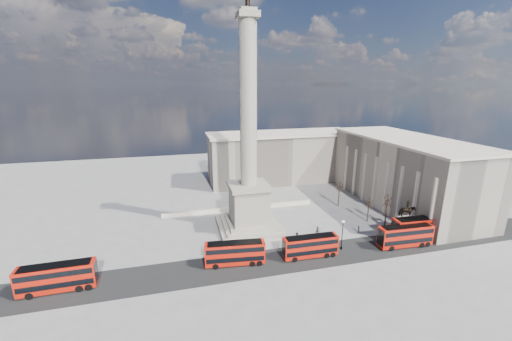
{
  "coord_description": "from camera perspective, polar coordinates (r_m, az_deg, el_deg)",
  "views": [
    {
      "loc": [
        -14.88,
        -60.21,
        32.35
      ],
      "look_at": [
        0.7,
        1.17,
        14.94
      ],
      "focal_mm": 22.0,
      "sensor_mm": 36.0,
      "label": 1
    }
  ],
  "objects": [
    {
      "name": "building_northeast",
      "position": [
        108.79,
        4.83,
        2.56
      ],
      "size": [
        51.0,
        17.0,
        16.6
      ],
      "color": "#C2B49F",
      "rests_on": "ground"
    },
    {
      "name": "nelsons_column",
      "position": [
        69.65,
        -1.33,
        -0.83
      ],
      "size": [
        14.0,
        14.0,
        49.85
      ],
      "color": "#A19886",
      "rests_on": "ground"
    },
    {
      "name": "bare_tree_mid",
      "position": [
        80.47,
        19.86,
        -5.45
      ],
      "size": [
        1.68,
        1.68,
        6.35
      ],
      "rotation": [
        0.0,
        0.0,
        -0.02
      ],
      "color": "#332319",
      "rests_on": "ground"
    },
    {
      "name": "red_bus_b",
      "position": [
        63.0,
        9.9,
        -13.39
      ],
      "size": [
        10.75,
        2.74,
        4.34
      ],
      "rotation": [
        0.0,
        0.0,
        -0.02
      ],
      "color": "red",
      "rests_on": "ground"
    },
    {
      "name": "bare_tree_far",
      "position": [
        87.97,
        14.95,
        -2.79
      ],
      "size": [
        1.78,
        1.78,
        7.25
      ],
      "rotation": [
        0.0,
        0.0,
        0.36
      ],
      "color": "#332319",
      "rests_on": "ground"
    },
    {
      "name": "pedestrian_crossing",
      "position": [
        70.2,
        7.48,
        -11.51
      ],
      "size": [
        0.92,
        0.86,
        1.52
      ],
      "primitive_type": "imported",
      "rotation": [
        0.0,
        0.0,
        2.44
      ],
      "color": "#232925",
      "rests_on": "ground"
    },
    {
      "name": "asphalt_road",
      "position": [
        62.95,
        6.55,
        -15.66
      ],
      "size": [
        120.0,
        9.0,
        0.01
      ],
      "primitive_type": "cube",
      "color": "#262626",
      "rests_on": "ground"
    },
    {
      "name": "red_bus_a",
      "position": [
        59.9,
        -3.78,
        -14.73
      ],
      "size": [
        11.2,
        3.73,
        4.45
      ],
      "rotation": [
        0.0,
        0.0,
        -0.11
      ],
      "color": "red",
      "rests_on": "ground"
    },
    {
      "name": "building_east",
      "position": [
        95.11,
        25.38,
        -0.15
      ],
      "size": [
        19.0,
        46.0,
        18.6
      ],
      "color": "#C2B49F",
      "rests_on": "ground"
    },
    {
      "name": "red_bus_e",
      "position": [
        62.02,
        -32.36,
        -16.07
      ],
      "size": [
        11.57,
        2.92,
        4.67
      ],
      "rotation": [
        0.0,
        0.0,
        0.02
      ],
      "color": "red",
      "rests_on": "ground"
    },
    {
      "name": "pedestrian_walking",
      "position": [
        72.47,
        11.13,
        -10.61
      ],
      "size": [
        0.77,
        0.57,
        1.91
      ],
      "primitive_type": "imported",
      "rotation": [
        0.0,
        0.0,
        -0.18
      ],
      "color": "#232925",
      "rests_on": "ground"
    },
    {
      "name": "ground",
      "position": [
        69.95,
        -0.33,
        -12.17
      ],
      "size": [
        180.0,
        180.0,
        0.0
      ],
      "primitive_type": "plane",
      "color": "gray",
      "rests_on": "ground"
    },
    {
      "name": "red_bus_d",
      "position": [
        76.96,
        27.73,
        -9.23
      ],
      "size": [
        12.45,
        3.39,
        5.01
      ],
      "rotation": [
        0.0,
        0.0,
        -0.04
      ],
      "color": "red",
      "rests_on": "ground"
    },
    {
      "name": "victorian_lamp",
      "position": [
        66.3,
        15.44,
        -10.79
      ],
      "size": [
        0.54,
        0.54,
        6.35
      ],
      "rotation": [
        0.0,
        0.0,
        -0.29
      ],
      "color": "black",
      "rests_on": "ground"
    },
    {
      "name": "equestrian_statue",
      "position": [
        77.04,
        25.5,
        -8.71
      ],
      "size": [
        3.98,
        2.98,
        8.29
      ],
      "color": "beige",
      "rests_on": "ground"
    },
    {
      "name": "pedestrian_standing",
      "position": [
        75.73,
        18.1,
        -10.08
      ],
      "size": [
        0.96,
        0.94,
        1.55
      ],
      "primitive_type": "imported",
      "rotation": [
        0.0,
        0.0,
        3.85
      ],
      "color": "#232925",
      "rests_on": "ground"
    },
    {
      "name": "balustrade_wall",
      "position": [
        83.91,
        -2.98,
        -6.92
      ],
      "size": [
        40.0,
        0.6,
        1.1
      ],
      "primitive_type": "cube",
      "color": "beige",
      "rests_on": "ground"
    },
    {
      "name": "bare_tree_near",
      "position": [
        78.57,
        22.81,
        -4.99
      ],
      "size": [
        1.92,
        1.92,
        8.42
      ],
      "rotation": [
        0.0,
        0.0,
        0.13
      ],
      "color": "#332319",
      "rests_on": "ground"
    },
    {
      "name": "red_bus_c",
      "position": [
        72.5,
        25.54,
        -10.62
      ],
      "size": [
        11.49,
        3.12,
        4.62
      ],
      "rotation": [
        0.0,
        0.0,
        -0.04
      ],
      "color": "red",
      "rests_on": "ground"
    }
  ]
}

